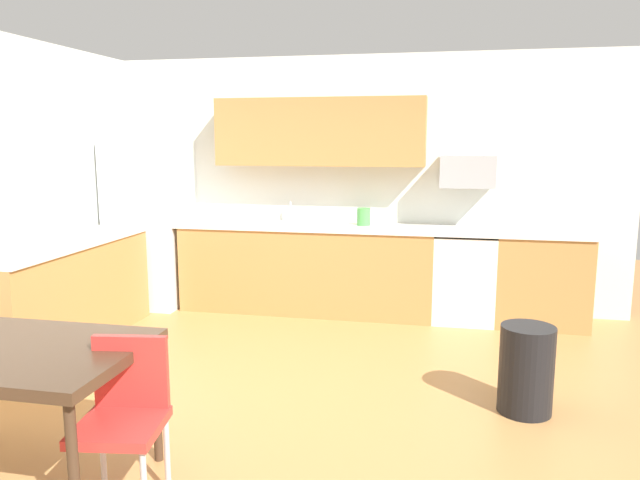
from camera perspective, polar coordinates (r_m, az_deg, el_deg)
ground_plane at (r=4.33m, az=-2.78°, el=-15.37°), size 12.00×12.00×0.00m
wall_back at (r=6.55m, az=2.94°, el=5.38°), size 5.80×0.10×2.70m
cabinet_run_back at (r=6.41m, az=-1.29°, el=-2.83°), size 2.67×0.60×0.90m
cabinet_run_back_right at (r=6.33m, az=20.20°, el=-3.59°), size 0.88×0.60×0.90m
cabinet_run_left at (r=5.82m, az=-23.27°, el=-4.90°), size 0.60×2.00×0.90m
countertop_back at (r=6.25m, az=2.42°, el=1.22°), size 4.80×0.64×0.04m
countertop_left at (r=5.73m, az=-23.58°, el=-0.34°), size 0.64×2.00×0.04m
upper_cabinets_back at (r=6.37m, az=-0.04°, el=10.23°), size 2.20×0.34×0.70m
refrigerator at (r=6.87m, az=-15.95°, el=1.49°), size 0.76×0.70×1.81m
oven_range at (r=6.26m, az=13.47°, el=-3.36°), size 0.60×0.60×0.91m
microwave at (r=6.21m, az=13.83°, el=6.36°), size 0.54×0.36×0.32m
sink_basin at (r=6.39m, az=-3.23°, el=1.03°), size 0.48×0.40×0.14m
sink_faucet at (r=6.54m, az=-2.84°, el=2.65°), size 0.02×0.02×0.24m
dining_table at (r=3.55m, az=-27.88°, el=-9.89°), size 1.40×0.90×0.77m
chair_near_table at (r=3.23m, az=-18.08°, el=-15.12°), size 0.45×0.45×0.85m
trash_bin at (r=4.34m, az=19.01°, el=-11.55°), size 0.36×0.36×0.60m
kettle at (r=6.26m, az=4.17°, el=2.14°), size 0.14×0.14×0.20m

